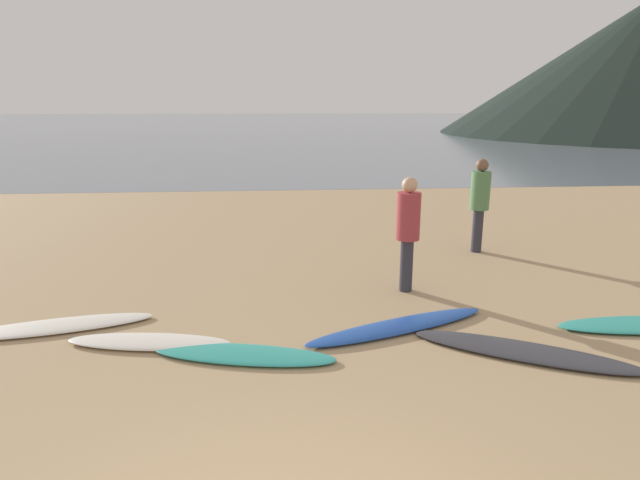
% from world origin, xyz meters
% --- Properties ---
extents(ground_plane, '(120.00, 120.00, 0.20)m').
position_xyz_m(ground_plane, '(0.00, 10.00, -0.10)').
color(ground_plane, tan).
rests_on(ground_plane, ground).
extents(ocean_water, '(140.00, 100.00, 0.01)m').
position_xyz_m(ocean_water, '(0.00, 65.42, 0.00)').
color(ocean_water, slate).
rests_on(ocean_water, ground).
extents(surfboard_1, '(2.56, 1.09, 0.07)m').
position_xyz_m(surfboard_1, '(-2.87, 4.52, 0.03)').
color(surfboard_1, silver).
rests_on(surfboard_1, ground).
extents(surfboard_2, '(2.08, 0.76, 0.07)m').
position_xyz_m(surfboard_2, '(-1.51, 3.95, 0.04)').
color(surfboard_2, silver).
rests_on(surfboard_2, ground).
extents(surfboard_3, '(2.25, 0.99, 0.07)m').
position_xyz_m(surfboard_3, '(-0.33, 3.52, 0.04)').
color(surfboard_3, teal).
rests_on(surfboard_3, ground).
extents(surfboard_4, '(2.68, 1.41, 0.09)m').
position_xyz_m(surfboard_4, '(1.64, 4.15, 0.04)').
color(surfboard_4, '#1E479E').
rests_on(surfboard_4, ground).
extents(surfboard_5, '(2.55, 1.74, 0.07)m').
position_xyz_m(surfboard_5, '(2.97, 3.33, 0.04)').
color(surfboard_5, '#333338').
rests_on(surfboard_5, ground).
extents(person_0, '(0.37, 0.37, 1.83)m').
position_xyz_m(person_0, '(4.00, 7.70, 1.08)').
color(person_0, '#2D2D38').
rests_on(person_0, ground).
extents(person_1, '(0.36, 0.36, 1.80)m').
position_xyz_m(person_1, '(2.08, 5.60, 1.06)').
color(person_1, '#2D2D38').
rests_on(person_1, ground).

